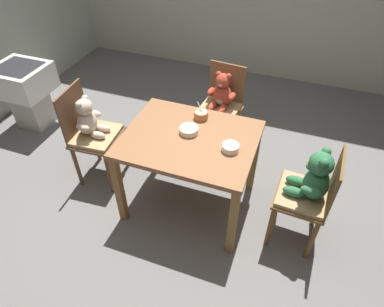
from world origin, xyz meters
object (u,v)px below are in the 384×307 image
Objects in this scene: porridge_bowl_terracotta_far_center at (201,115)px; sink_basin at (25,88)px; teddy_chair_far_center at (221,101)px; teddy_chair_near_left at (91,127)px; dining_table at (190,148)px; porridge_bowl_cream_center at (189,130)px; teddy_chair_near_right at (311,186)px; porridge_bowl_white_near_right at (230,147)px.

porridge_bowl_terracotta_far_center reaches higher than sink_basin.
teddy_chair_far_center reaches higher than sink_basin.
dining_table is at bearing -6.45° from teddy_chair_near_left.
teddy_chair_near_left is 0.98m from porridge_bowl_terracotta_far_center.
porridge_bowl_terracotta_far_center is at bearing 82.75° from porridge_bowl_cream_center.
porridge_bowl_terracotta_far_center reaches higher than porridge_bowl_cream_center.
teddy_chair_near_left reaches higher than porridge_bowl_terracotta_far_center.
dining_table reaches higher than sink_basin.
porridge_bowl_white_near_right is (-0.60, 0.01, 0.17)m from teddy_chair_near_right.
porridge_bowl_cream_center is at bearing 2.77° from teddy_chair_far_center.
porridge_bowl_white_near_right is (0.31, -0.86, 0.20)m from teddy_chair_far_center.
porridge_bowl_terracotta_far_center is 2.09m from sink_basin.
teddy_chair_near_left is at bearing -178.89° from porridge_bowl_cream_center.
dining_table is 6.83× the size of porridge_bowl_cream_center.
porridge_bowl_cream_center reaches higher than sink_basin.
teddy_chair_near_left is at bearing 176.61° from porridge_bowl_white_near_right.
teddy_chair_far_center is 6.02× the size of porridge_bowl_cream_center.
teddy_chair_far_center is 7.17× the size of porridge_bowl_white_near_right.
porridge_bowl_cream_center is at bearing -2.75° from teddy_chair_near_right.
teddy_chair_far_center reaches higher than dining_table.
porridge_bowl_white_near_right is (1.25, -0.07, 0.20)m from teddy_chair_near_left.
porridge_bowl_white_near_right is at bearing -7.70° from teddy_chair_near_left.
teddy_chair_far_center is at bearing 87.15° from porridge_bowl_cream_center.
teddy_chair_near_left is at bearing 0.66° from teddy_chair_near_right.
teddy_chair_near_right is 1.27× the size of sink_basin.
sink_basin is at bearing -7.13° from teddy_chair_near_right.
sink_basin is at bearing 173.59° from porridge_bowl_terracotta_far_center.
porridge_bowl_cream_center is 1.19× the size of porridge_bowl_white_near_right.
teddy_chair_near_right is (0.92, -0.05, -0.04)m from dining_table.
porridge_bowl_terracotta_far_center is at bearing 136.78° from porridge_bowl_white_near_right.
dining_table is at bearing 0.28° from teddy_chair_near_right.
porridge_bowl_cream_center is at bearing -3.21° from teddy_chair_near_left.
dining_table is 8.14× the size of porridge_bowl_white_near_right.
teddy_chair_far_center reaches higher than porridge_bowl_white_near_right.
teddy_chair_far_center reaches higher than porridge_bowl_terracotta_far_center.
dining_table is 1.13× the size of teddy_chair_far_center.
porridge_bowl_terracotta_far_center is 0.98× the size of porridge_bowl_white_near_right.
teddy_chair_near_left is (-1.85, 0.08, -0.03)m from teddy_chair_near_right.
porridge_bowl_white_near_right is (0.35, -0.09, 0.00)m from porridge_bowl_cream_center.
porridge_bowl_terracotta_far_center reaches higher than porridge_bowl_white_near_right.
sink_basin is at bearing 167.34° from porridge_bowl_white_near_right.
porridge_bowl_terracotta_far_center is (-0.01, -0.56, 0.21)m from teddy_chair_far_center.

